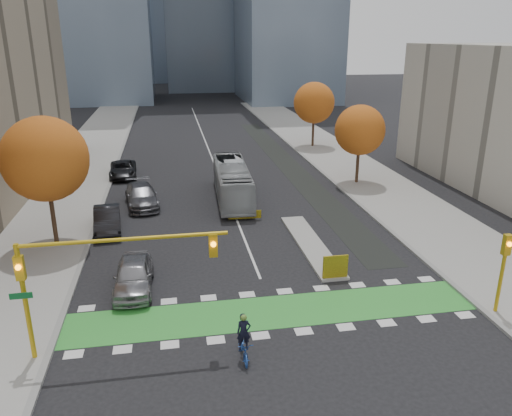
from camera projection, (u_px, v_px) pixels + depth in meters
name	position (u px, v px, depth m)	size (l,w,h in m)	color
ground	(280.00, 329.00, 22.82)	(300.00, 300.00, 0.00)	black
sidewalk_west	(57.00, 205.00, 39.19)	(7.00, 120.00, 0.15)	gray
sidewalk_east	(381.00, 188.00, 43.62)	(7.00, 120.00, 0.15)	gray
curb_west	(103.00, 203.00, 39.77)	(0.30, 120.00, 0.16)	gray
curb_east	(343.00, 190.00, 43.05)	(0.30, 120.00, 0.16)	gray
bike_crossing	(274.00, 312.00, 24.21)	(20.00, 3.00, 0.01)	green
centre_line	(208.00, 147.00, 60.04)	(0.15, 70.00, 0.01)	silver
bike_lane_paint	(288.00, 164.00, 51.97)	(2.50, 50.00, 0.01)	black
median_island	(311.00, 244.00, 31.82)	(1.60, 10.00, 0.16)	gray
hazard_board	(335.00, 267.00, 27.12)	(1.40, 0.12, 1.30)	yellow
tree_west	(45.00, 159.00, 30.18)	(5.20, 5.20, 8.22)	#332114
tree_east_near	(360.00, 130.00, 43.67)	(4.40, 4.40, 7.08)	#332114
tree_east_far	(314.00, 103.00, 58.52)	(4.80, 4.80, 7.65)	#332114
traffic_signal_west	(89.00, 267.00, 19.72)	(8.53, 0.56, 5.20)	#BF9914
traffic_signal_east	(504.00, 262.00, 23.17)	(0.35, 0.43, 4.10)	#BF9914
cyclist	(244.00, 344.00, 20.49)	(0.65, 1.80, 2.07)	#204496
bus	(232.00, 181.00, 40.47)	(2.52, 10.76, 3.00)	#A3A7AA
parked_car_a	(133.00, 275.00, 26.09)	(1.95, 4.85, 1.65)	gray
parked_car_b	(107.00, 220.00, 34.05)	(1.72, 4.93, 1.63)	black
parked_car_c	(142.00, 196.00, 39.04)	(2.31, 5.69, 1.65)	#505055
parked_car_d	(123.00, 169.00, 47.17)	(2.41, 5.24, 1.46)	black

